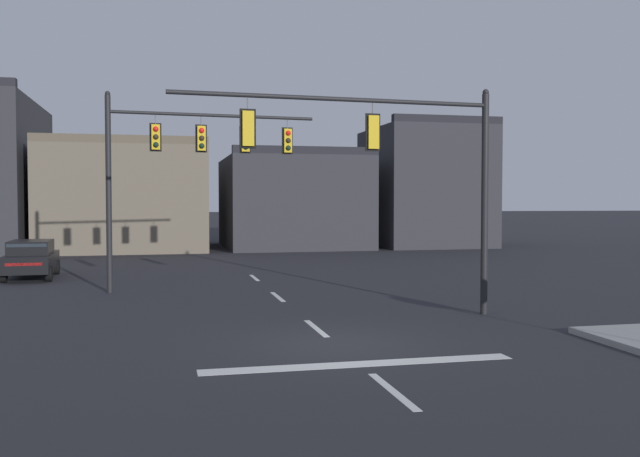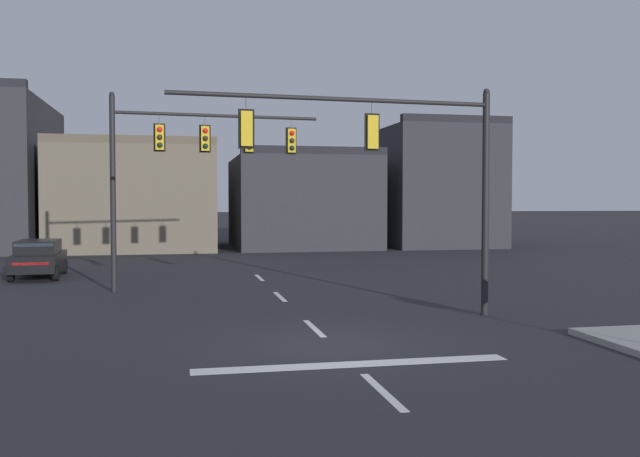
# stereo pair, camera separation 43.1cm
# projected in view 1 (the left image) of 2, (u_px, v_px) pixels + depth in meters

# --- Properties ---
(ground_plane) EXTENTS (400.00, 400.00, 0.00)m
(ground_plane) POSITION_uv_depth(u_px,v_px,m) (335.00, 344.00, 15.72)
(ground_plane) COLOR #232328
(stop_bar_paint) EXTENTS (6.40, 0.50, 0.01)m
(stop_bar_paint) POSITION_uv_depth(u_px,v_px,m) (360.00, 364.00, 13.77)
(stop_bar_paint) COLOR silver
(stop_bar_paint) RESTS_ON ground
(lane_centreline) EXTENTS (0.16, 26.40, 0.01)m
(lane_centreline) POSITION_uv_depth(u_px,v_px,m) (316.00, 328.00, 17.67)
(lane_centreline) COLOR silver
(lane_centreline) RESTS_ON ground
(signal_mast_near_side) EXTENTS (9.00, 0.66, 6.44)m
(signal_mast_near_side) POSITION_uv_depth(u_px,v_px,m) (396.00, 157.00, 18.98)
(signal_mast_near_side) COLOR black
(signal_mast_near_side) RESTS_ON ground
(signal_mast_far_side) EXTENTS (7.60, 0.77, 7.13)m
(signal_mast_far_side) POSITION_uv_depth(u_px,v_px,m) (183.00, 154.00, 25.14)
(signal_mast_far_side) COLOR black
(signal_mast_far_side) RESTS_ON ground
(car_lot_nearside) EXTENTS (2.06, 4.51, 1.61)m
(car_lot_nearside) POSITION_uv_depth(u_px,v_px,m) (31.00, 258.00, 29.11)
(car_lot_nearside) COLOR black
(car_lot_nearside) RESTS_ON ground
(building_row) EXTENTS (40.50, 13.87, 10.43)m
(building_row) POSITION_uv_depth(u_px,v_px,m) (152.00, 189.00, 47.91)
(building_row) COLOR #2D2D33
(building_row) RESTS_ON ground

